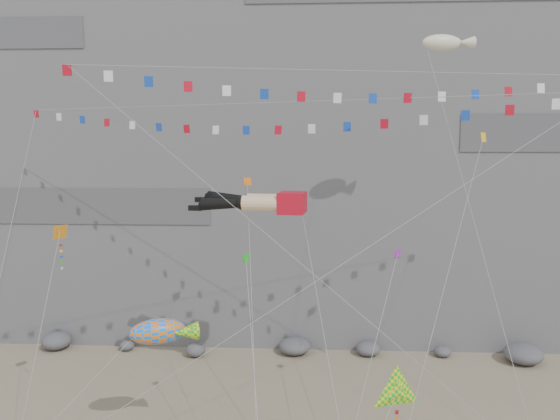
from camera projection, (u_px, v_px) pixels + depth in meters
The scene contains 13 objects.
cliff at pixel (299, 68), 56.70m from camera, with size 80.00×28.00×50.00m, color slate.
talus_boulders at pixel (295, 347), 44.71m from camera, with size 60.00×3.00×1.20m, color #5B5A5F, non-canonical shape.
legs_kite at pixel (260, 202), 33.77m from camera, with size 9.97×16.85×20.48m.
flag_banner_upper at pixel (262, 103), 33.68m from camera, with size 34.97×18.44×26.61m.
flag_banner_lower at pixel (356, 71), 29.62m from camera, with size 29.47×9.43×24.46m.
harlequin_kite at pixel (60, 233), 30.96m from camera, with size 1.73×7.64×13.79m.
fish_windsock at pixel (158, 332), 29.28m from camera, with size 9.99×8.03×12.42m.
delta_kite at pixel (397, 393), 25.52m from camera, with size 6.09×8.06×10.29m.
blimp_windsock at pixel (442, 44), 34.38m from camera, with size 5.14×12.58×26.31m.
small_kite_a at pixel (248, 186), 35.57m from camera, with size 2.71×15.21×20.73m.
small_kite_b at pixel (397, 258), 31.73m from camera, with size 5.30×11.79×16.09m.
small_kite_c at pixel (246, 263), 28.26m from camera, with size 2.32×8.46×13.71m.
small_kite_d at pixel (482, 143), 31.35m from camera, with size 8.23×12.94×22.60m.
Camera 1 is at (1.01, -26.08, 17.01)m, focal length 35.00 mm.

